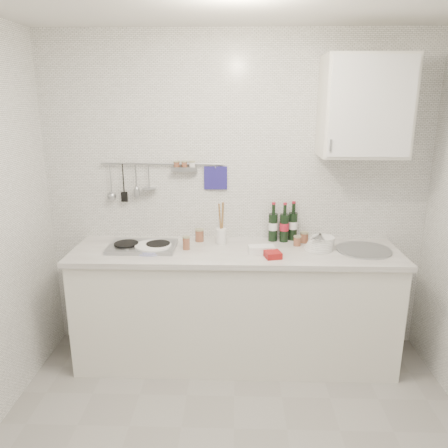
% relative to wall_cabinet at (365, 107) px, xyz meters
% --- Properties ---
extents(back_wall, '(3.00, 0.02, 2.50)m').
position_rel_wall_cabinet_xyz_m(back_wall, '(-0.90, 0.18, -0.70)').
color(back_wall, silver).
rests_on(back_wall, floor).
extents(counter, '(2.44, 0.64, 0.96)m').
position_rel_wall_cabinet_xyz_m(counter, '(-0.89, -0.12, -1.52)').
color(counter, silver).
rests_on(counter, floor).
extents(wall_rail, '(0.98, 0.09, 0.34)m').
position_rel_wall_cabinet_xyz_m(wall_rail, '(-1.50, 0.15, -0.52)').
color(wall_rail, '#93969B').
rests_on(wall_rail, back_wall).
extents(wall_cabinet, '(0.60, 0.38, 0.70)m').
position_rel_wall_cabinet_xyz_m(wall_cabinet, '(0.00, 0.00, 0.00)').
color(wall_cabinet, silver).
rests_on(wall_cabinet, back_wall).
extents(plate_stack_hob, '(0.29, 0.29, 0.04)m').
position_rel_wall_cabinet_xyz_m(plate_stack_hob, '(-1.52, -0.15, -1.01)').
color(plate_stack_hob, '#535ABD').
rests_on(plate_stack_hob, counter).
extents(plate_stack_sink, '(0.23, 0.22, 0.10)m').
position_rel_wall_cabinet_xyz_m(plate_stack_sink, '(-0.27, -0.09, -0.98)').
color(plate_stack_sink, white).
rests_on(plate_stack_sink, counter).
extents(wine_bottles, '(0.23, 0.12, 0.31)m').
position_rel_wall_cabinet_xyz_m(wine_bottles, '(-0.52, 0.11, -0.87)').
color(wine_bottles, black).
rests_on(wine_bottles, counter).
extents(butter_dish, '(0.20, 0.12, 0.06)m').
position_rel_wall_cabinet_xyz_m(butter_dish, '(-0.71, -0.20, -1.00)').
color(butter_dish, white).
rests_on(butter_dish, counter).
extents(strawberry_punnet, '(0.13, 0.13, 0.05)m').
position_rel_wall_cabinet_xyz_m(strawberry_punnet, '(-0.63, -0.29, -1.01)').
color(strawberry_punnet, '#A21A12').
rests_on(strawberry_punnet, counter).
extents(utensil_crock, '(0.08, 0.08, 0.33)m').
position_rel_wall_cabinet_xyz_m(utensil_crock, '(-1.01, 0.02, -0.95)').
color(utensil_crock, white).
rests_on(utensil_crock, counter).
extents(jar_a, '(0.07, 0.07, 0.10)m').
position_rel_wall_cabinet_xyz_m(jar_a, '(-1.19, 0.07, -0.98)').
color(jar_a, brown).
rests_on(jar_a, counter).
extents(jar_b, '(0.07, 0.07, 0.08)m').
position_rel_wall_cabinet_xyz_m(jar_b, '(-0.36, 0.06, -0.99)').
color(jar_b, brown).
rests_on(jar_b, counter).
extents(jar_c, '(0.06, 0.06, 0.08)m').
position_rel_wall_cabinet_xyz_m(jar_c, '(-0.43, -0.01, -0.99)').
color(jar_c, brown).
rests_on(jar_c, counter).
extents(jar_d, '(0.06, 0.06, 0.10)m').
position_rel_wall_cabinet_xyz_m(jar_d, '(-1.27, -0.12, -0.98)').
color(jar_d, brown).
rests_on(jar_d, counter).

